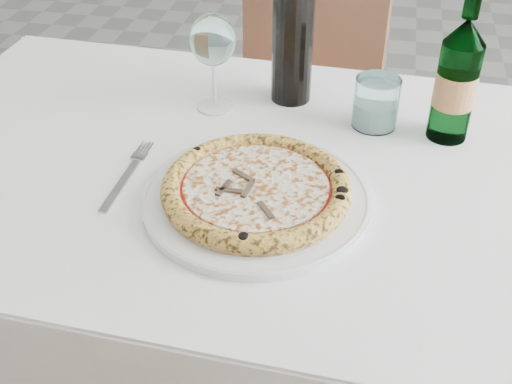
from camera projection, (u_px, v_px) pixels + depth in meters
floor at (247, 363)px, 1.67m from camera, size 5.00×6.00×0.02m
dining_table at (268, 213)px, 1.10m from camera, size 1.35×0.82×0.76m
chair_far at (300, 69)px, 1.84m from camera, size 0.50×0.50×0.93m
plate at (256, 198)px, 0.96m from camera, size 0.34×0.34×0.02m
pizza at (256, 189)px, 0.95m from camera, size 0.28×0.28×0.03m
fork at (127, 176)px, 1.02m from camera, size 0.02×0.20×0.00m
wine_glass at (213, 42)px, 1.12m from camera, size 0.08×0.08×0.18m
tumbler at (376, 106)px, 1.13m from camera, size 0.08×0.08×0.09m
beer_bottle at (457, 80)px, 1.06m from camera, size 0.07×0.07×0.27m
wine_bottle at (293, 33)px, 1.15m from camera, size 0.08×0.08×0.31m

